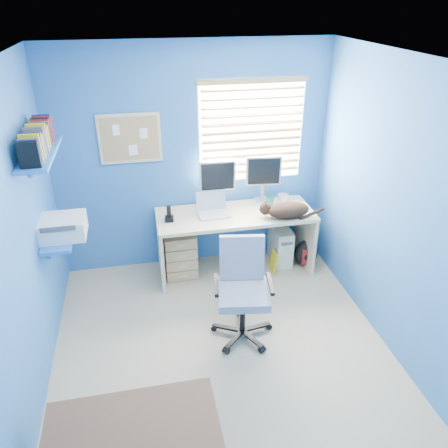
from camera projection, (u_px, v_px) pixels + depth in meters
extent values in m
cube|color=tan|center=(222.00, 350.00, 3.99)|extent=(3.00, 3.20, 0.00)
cube|color=white|center=(222.00, 61.00, 2.80)|extent=(3.00, 3.20, 0.00)
cube|color=#2D62A8|center=(193.00, 161.00, 4.78)|extent=(3.00, 0.01, 2.50)
cube|color=#2D62A8|center=(291.00, 395.00, 2.01)|extent=(3.00, 0.01, 2.50)
cube|color=#2D62A8|center=(17.00, 251.00, 3.13)|extent=(0.01, 3.20, 2.50)
cube|color=#2D62A8|center=(397.00, 213.00, 3.66)|extent=(0.01, 3.20, 2.50)
cube|color=#C9B78A|center=(235.00, 242.00, 4.97)|extent=(1.73, 0.65, 0.74)
cube|color=silver|center=(214.00, 206.00, 4.70)|extent=(0.34, 0.28, 0.22)
cube|color=silver|center=(217.00, 184.00, 4.82)|extent=(0.40, 0.13, 0.54)
cube|color=silver|center=(263.00, 179.00, 4.96)|extent=(0.41, 0.16, 0.54)
cube|color=black|center=(169.00, 213.00, 4.60)|extent=(0.10, 0.12, 0.17)
imported|color=#226A55|center=(270.00, 201.00, 4.96)|extent=(0.10, 0.09, 0.10)
cylinder|color=silver|center=(283.00, 197.00, 5.07)|extent=(0.13, 0.13, 0.07)
ellipsoid|color=black|center=(288.00, 210.00, 4.67)|extent=(0.51, 0.34, 0.17)
cube|color=beige|center=(280.00, 244.00, 5.22)|extent=(0.20, 0.44, 0.45)
cube|color=tan|center=(181.00, 255.00, 4.92)|extent=(0.35, 0.28, 0.54)
cube|color=yellow|center=(274.00, 262.00, 5.07)|extent=(0.03, 0.17, 0.24)
ellipsoid|color=black|center=(306.00, 253.00, 5.15)|extent=(0.32, 0.26, 0.33)
cylinder|color=black|center=(242.00, 333.00, 4.14)|extent=(0.64, 0.64, 0.06)
cylinder|color=black|center=(243.00, 314.00, 4.04)|extent=(0.06, 0.06, 0.38)
cube|color=#9099AD|center=(243.00, 294.00, 3.93)|extent=(0.52, 0.52, 0.08)
cube|color=#9099AD|center=(242.00, 258.00, 4.00)|extent=(0.41, 0.13, 0.43)
cube|color=white|center=(251.00, 131.00, 4.74)|extent=(1.15, 0.01, 1.10)
cube|color=#A47347|center=(252.00, 132.00, 4.72)|extent=(1.10, 0.03, 1.00)
cube|color=#C9B78A|center=(130.00, 139.00, 4.50)|extent=(0.64, 0.02, 0.52)
cube|color=tan|center=(130.00, 139.00, 4.50)|extent=(0.58, 0.01, 0.46)
cube|color=blue|center=(59.00, 238.00, 3.96)|extent=(0.26, 0.55, 0.03)
cube|color=silver|center=(62.00, 227.00, 3.91)|extent=(0.42, 0.34, 0.18)
cube|color=blue|center=(40.00, 153.00, 3.58)|extent=(0.24, 0.90, 0.03)
cube|color=navy|center=(36.00, 139.00, 3.52)|extent=(0.15, 0.80, 0.22)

